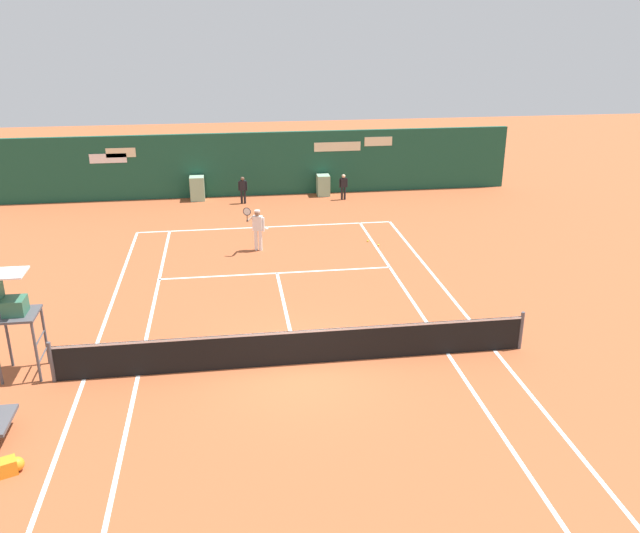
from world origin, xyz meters
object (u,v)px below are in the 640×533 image
(ball_kid_centre_post, at_px, (243,188))
(tennis_ball_by_sideline, at_px, (368,241))
(umpire_chair, at_px, (15,310))
(tennis_ball_near_service_line, at_px, (379,245))
(player_on_baseline, at_px, (257,226))
(ball_kid_left_post, at_px, (343,185))

(ball_kid_centre_post, relative_size, tennis_ball_by_sideline, 18.80)
(umpire_chair, xyz_separation_m, tennis_ball_near_service_line, (10.90, 8.19, -1.73))
(tennis_ball_near_service_line, height_order, tennis_ball_by_sideline, same)
(umpire_chair, height_order, tennis_ball_by_sideline, umpire_chair)
(umpire_chair, distance_m, player_on_baseline, 10.47)
(player_on_baseline, xyz_separation_m, tennis_ball_near_service_line, (4.63, -0.16, -0.92))
(player_on_baseline, height_order, ball_kid_centre_post, player_on_baseline)
(ball_kid_left_post, bearing_deg, umpire_chair, 50.98)
(ball_kid_centre_post, bearing_deg, player_on_baseline, 98.95)
(umpire_chair, relative_size, ball_kid_left_post, 2.20)
(umpire_chair, height_order, ball_kid_centre_post, umpire_chair)
(ball_kid_centre_post, distance_m, ball_kid_left_post, 4.78)
(umpire_chair, xyz_separation_m, tennis_ball_by_sideline, (10.59, 8.74, -1.73))
(player_on_baseline, xyz_separation_m, ball_kid_left_post, (4.46, 6.68, -0.24))
(umpire_chair, bearing_deg, ball_kid_centre_post, 158.38)
(ball_kid_centre_post, height_order, tennis_ball_near_service_line, ball_kid_centre_post)
(player_on_baseline, bearing_deg, tennis_ball_near_service_line, -161.41)
(player_on_baseline, distance_m, tennis_ball_by_sideline, 4.44)
(ball_kid_centre_post, distance_m, tennis_ball_by_sideline, 7.84)
(player_on_baseline, relative_size, ball_kid_centre_post, 1.42)
(ball_kid_left_post, bearing_deg, tennis_ball_by_sideline, 85.27)
(ball_kid_left_post, distance_m, tennis_ball_near_service_line, 6.87)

